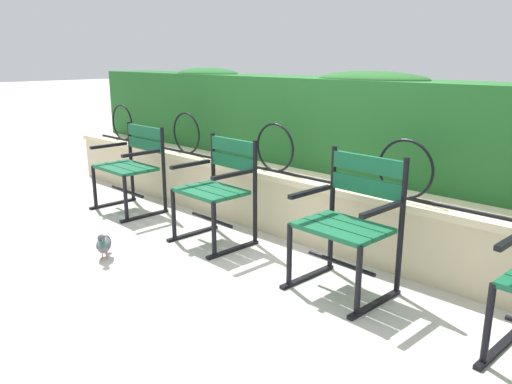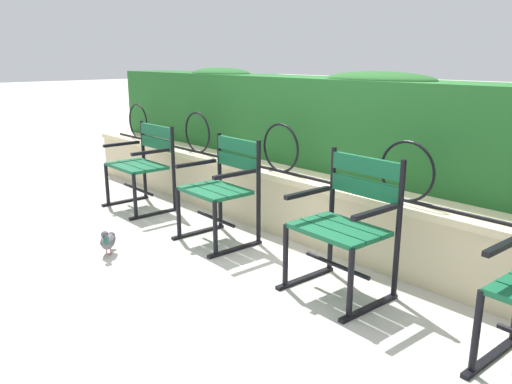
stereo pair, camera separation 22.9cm
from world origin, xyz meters
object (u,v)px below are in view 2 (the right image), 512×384
Objects in this scene: park_chair_centre_left at (223,187)px; pigeon_near_chairs at (108,241)px; park_chair_centre_right at (347,222)px; park_chair_leftmost at (143,163)px.

park_chair_centre_left reaches higher than pigeon_near_chairs.
park_chair_centre_right reaches higher than park_chair_centre_left.
park_chair_centre_right is 1.86m from pigeon_near_chairs.
park_chair_centre_right is at bearing -0.10° from park_chair_leftmost.
park_chair_centre_left is 0.99m from pigeon_near_chairs.
park_chair_leftmost is 1.32m from pigeon_near_chairs.
park_chair_centre_right is (1.28, -0.00, 0.01)m from park_chair_centre_left.
park_chair_centre_left is at bearing -0.03° from park_chair_leftmost.
pigeon_near_chairs is (-1.61, -0.86, -0.36)m from park_chair_centre_right.
park_chair_leftmost is 1.28m from park_chair_centre_left.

